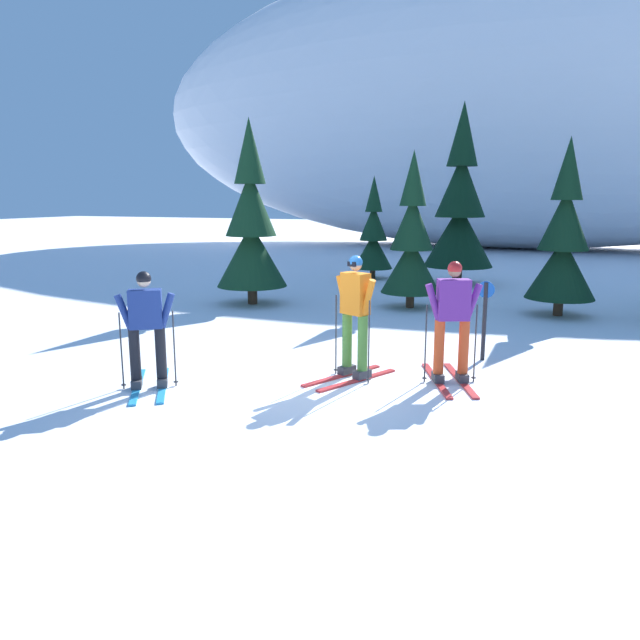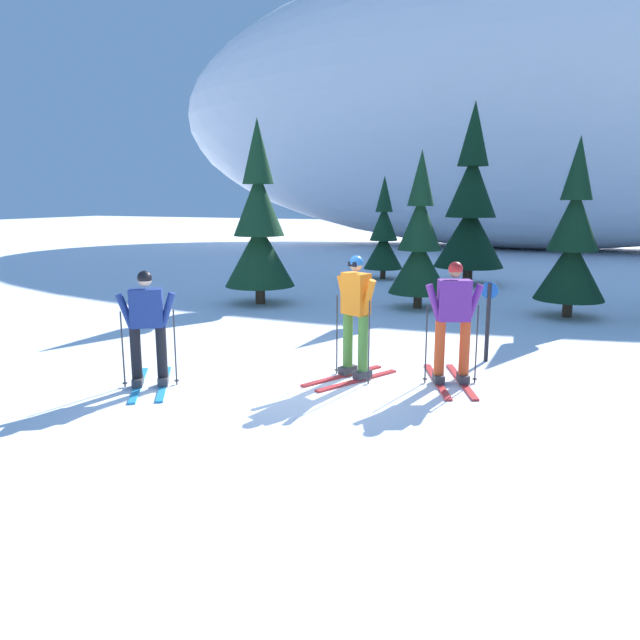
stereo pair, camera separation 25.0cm
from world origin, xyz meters
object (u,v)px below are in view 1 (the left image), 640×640
at_px(skier_navy_jacket, 146,328).
at_px(skier_purple_jacket, 452,319).
at_px(pine_tree_center_right, 563,243).
at_px(pine_tree_left, 373,236).
at_px(pine_tree_center_left, 412,243).
at_px(pine_tree_center, 460,210).
at_px(trail_marker_post, 485,315).
at_px(pine_tree_far_left, 251,228).
at_px(skier_orange_jacket, 355,314).

relative_size(skier_navy_jacket, skier_purple_jacket, 0.94).
bearing_deg(pine_tree_center_right, pine_tree_left, 141.72).
distance_m(skier_navy_jacket, pine_tree_center_left, 8.04).
bearing_deg(pine_tree_center_left, pine_tree_center, 85.34).
distance_m(skier_navy_jacket, pine_tree_left, 12.70).
xyz_separation_m(skier_navy_jacket, pine_tree_center, (2.30, 12.43, 1.41)).
relative_size(skier_purple_jacket, trail_marker_post, 1.35).
xyz_separation_m(skier_navy_jacket, pine_tree_center_left, (1.92, 7.78, 0.70)).
bearing_deg(trail_marker_post, pine_tree_center_left, 117.69).
xyz_separation_m(pine_tree_far_left, trail_marker_post, (6.19, -3.43, -1.16)).
distance_m(pine_tree_center_left, pine_tree_center_right, 3.44).
bearing_deg(skier_orange_jacket, skier_navy_jacket, -148.02).
xyz_separation_m(pine_tree_center_right, trail_marker_post, (-1.11, -4.67, -0.91)).
bearing_deg(pine_tree_center_left, pine_tree_center_right, 4.28).
height_order(skier_purple_jacket, pine_tree_center_left, pine_tree_center_left).
distance_m(skier_orange_jacket, pine_tree_center, 10.92).
xyz_separation_m(pine_tree_left, pine_tree_center_right, (5.89, -4.65, 0.27)).
bearing_deg(skier_orange_jacket, pine_tree_far_left, 130.88).
height_order(pine_tree_center, trail_marker_post, pine_tree_center).
relative_size(skier_orange_jacket, skier_purple_jacket, 1.03).
relative_size(pine_tree_left, trail_marker_post, 2.52).
bearing_deg(skier_purple_jacket, skier_orange_jacket, -168.77).
bearing_deg(pine_tree_left, pine_tree_center, -4.98).
distance_m(pine_tree_far_left, pine_tree_left, 6.07).
distance_m(skier_orange_jacket, trail_marker_post, 2.45).
bearing_deg(pine_tree_far_left, pine_tree_left, 76.50).
height_order(skier_purple_jacket, trail_marker_post, skier_purple_jacket).
height_order(pine_tree_left, pine_tree_center_left, pine_tree_center_left).
distance_m(pine_tree_left, pine_tree_center, 2.99).
bearing_deg(trail_marker_post, pine_tree_far_left, 150.99).
xyz_separation_m(pine_tree_far_left, pine_tree_center, (4.25, 5.63, 0.38)).
bearing_deg(pine_tree_center_left, trail_marker_post, -62.31).
relative_size(skier_navy_jacket, pine_tree_center_right, 0.42).
bearing_deg(pine_tree_far_left, skier_navy_jacket, -73.99).
height_order(skier_orange_jacket, pine_tree_far_left, pine_tree_far_left).
distance_m(skier_orange_jacket, skier_purple_jacket, 1.43).
xyz_separation_m(pine_tree_center, pine_tree_center_right, (3.05, -4.40, -0.63)).
distance_m(skier_purple_jacket, pine_tree_left, 11.71).
relative_size(skier_orange_jacket, pine_tree_left, 0.55).
bearing_deg(pine_tree_left, skier_orange_jacket, -74.41).
bearing_deg(skier_orange_jacket, pine_tree_center_left, 95.83).
relative_size(pine_tree_left, pine_tree_center_right, 0.84).
bearing_deg(pine_tree_center_left, pine_tree_left, 116.66).
relative_size(pine_tree_center, trail_marker_post, 4.11).
xyz_separation_m(pine_tree_left, pine_tree_center, (2.84, -0.25, 0.89)).
height_order(skier_orange_jacket, pine_tree_left, pine_tree_left).
bearing_deg(skier_purple_jacket, pine_tree_left, 112.58).
bearing_deg(pine_tree_center, skier_purple_jacket, -81.11).
height_order(skier_navy_jacket, skier_purple_jacket, skier_purple_jacket).
height_order(pine_tree_left, pine_tree_center, pine_tree_center).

